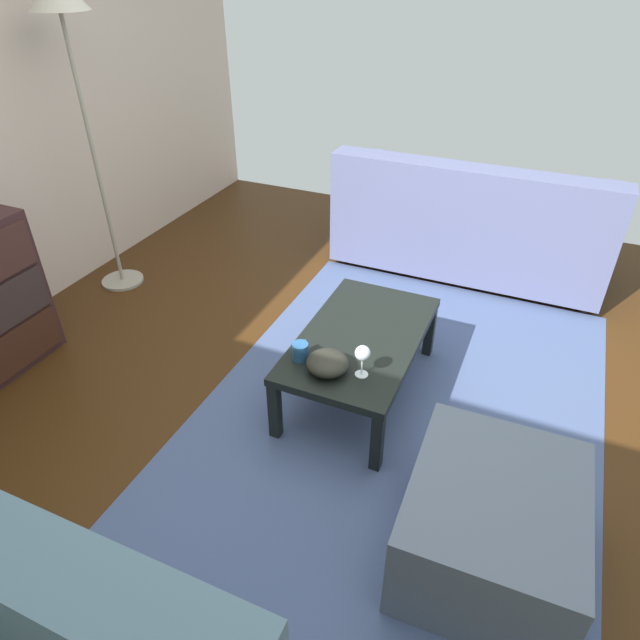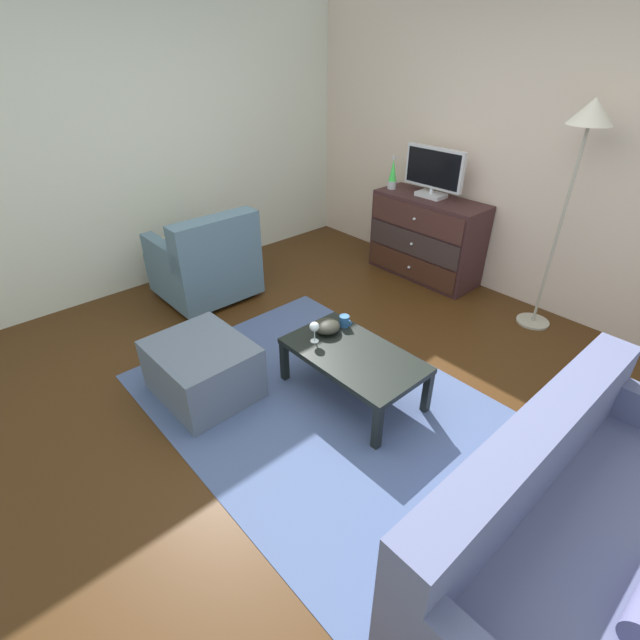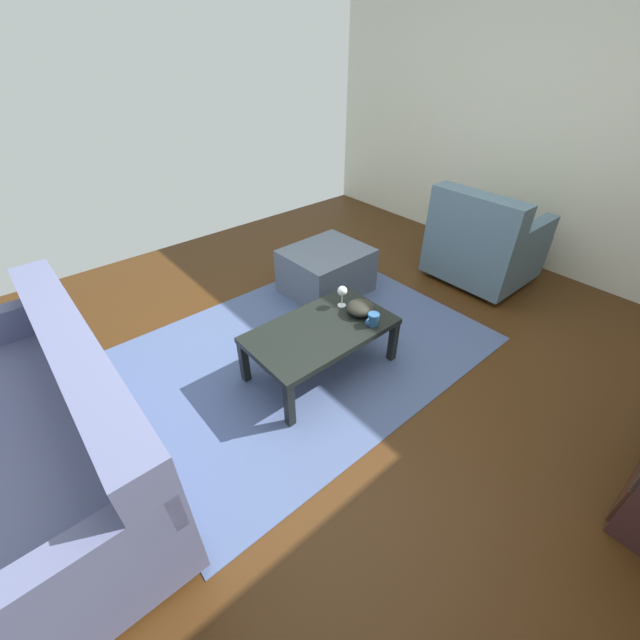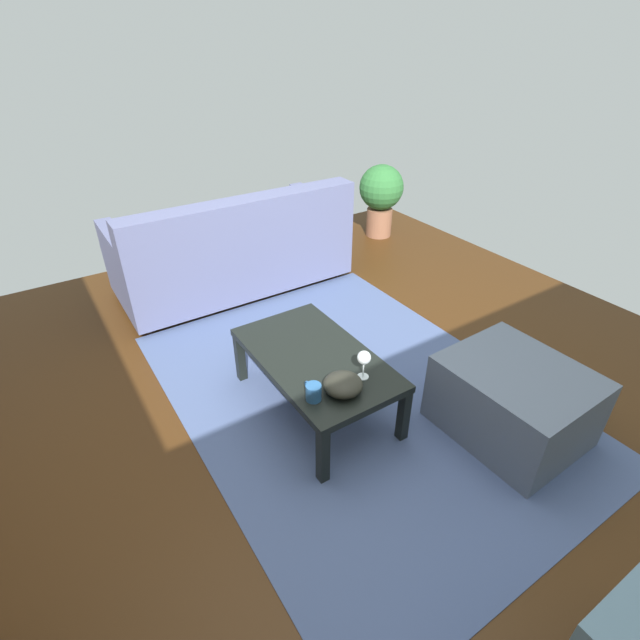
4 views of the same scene
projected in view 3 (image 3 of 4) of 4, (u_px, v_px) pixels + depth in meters
name	position (u px, v px, depth m)	size (l,w,h in m)	color
ground_plane	(341.00, 353.00, 2.99)	(5.46, 5.11, 0.05)	#3E240E
wall_plain_left	(554.00, 112.00, 3.48)	(0.12, 5.11, 2.73)	silver
area_rug	(303.00, 348.00, 2.99)	(2.60, 1.90, 0.01)	#45557E
coffee_table	(321.00, 333.00, 2.63)	(0.98, 0.56, 0.36)	black
wine_glass	(342.00, 292.00, 2.75)	(0.07, 0.07, 0.16)	silver
mug	(373.00, 319.00, 2.61)	(0.11, 0.08, 0.08)	#27568C
bowl_decorative	(361.00, 308.00, 2.72)	(0.19, 0.19, 0.09)	#282820
couch_large	(44.00, 438.00, 1.94)	(0.85, 1.82, 0.83)	#332319
armchair	(483.00, 244.00, 3.65)	(0.80, 0.83, 0.87)	#332319
ottoman	(326.00, 271.00, 3.55)	(0.70, 0.60, 0.41)	slate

